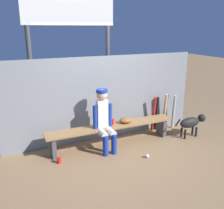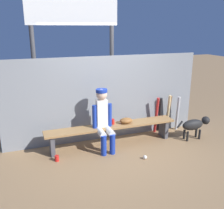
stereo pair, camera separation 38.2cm
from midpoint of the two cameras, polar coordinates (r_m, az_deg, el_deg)
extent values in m
plane|color=olive|center=(5.54, -2.00, -8.93)|extent=(30.00, 30.00, 0.00)
cube|color=gray|center=(5.58, -3.71, 1.29)|extent=(4.37, 0.03, 1.84)
cube|color=olive|center=(5.37, -2.04, -4.83)|extent=(2.79, 0.36, 0.04)
cube|color=#4C4C51|center=(5.16, -15.09, -9.08)|extent=(0.08, 0.29, 0.41)
cube|color=#4C4C51|center=(6.00, 9.09, -4.94)|extent=(0.08, 0.29, 0.41)
cube|color=silver|center=(5.19, -4.32, -2.05)|extent=(0.22, 0.13, 0.57)
sphere|color=beige|center=(5.08, -4.42, 2.18)|extent=(0.22, 0.22, 0.22)
cylinder|color=#193399|center=(5.06, -4.44, 3.02)|extent=(0.23, 0.23, 0.06)
cylinder|color=silver|center=(5.11, -4.45, -6.27)|extent=(0.13, 0.38, 0.13)
cylinder|color=#193399|center=(5.03, -3.65, -9.18)|extent=(0.11, 0.11, 0.41)
cylinder|color=#193399|center=(5.14, -5.91, -2.88)|extent=(0.09, 0.09, 0.49)
cylinder|color=silver|center=(5.17, -2.57, -5.96)|extent=(0.13, 0.38, 0.13)
cylinder|color=#193399|center=(5.09, -1.73, -8.82)|extent=(0.11, 0.11, 0.41)
cylinder|color=#193399|center=(5.24, -2.59, -2.40)|extent=(0.09, 0.09, 0.49)
ellipsoid|color=brown|center=(5.46, 1.04, -3.55)|extent=(0.28, 0.20, 0.12)
cylinder|color=#B22323|center=(6.10, 7.45, -2.17)|extent=(0.09, 0.21, 0.88)
cylinder|color=black|center=(6.23, 8.16, -2.00)|extent=(0.08, 0.13, 0.83)
cylinder|color=tan|center=(6.24, 9.91, -1.68)|extent=(0.09, 0.17, 0.91)
cylinder|color=brown|center=(6.29, 9.87, -1.65)|extent=(0.09, 0.21, 0.88)
cylinder|color=#B7B7BC|center=(6.41, 11.85, -1.63)|extent=(0.08, 0.13, 0.84)
sphere|color=white|center=(5.03, 5.63, -11.35)|extent=(0.07, 0.07, 0.07)
cylinder|color=red|center=(4.97, -13.91, -11.97)|extent=(0.08, 0.08, 0.11)
cylinder|color=red|center=(5.40, -1.96, -3.83)|extent=(0.08, 0.08, 0.11)
cylinder|color=#3F3F42|center=(5.96, -19.12, 4.43)|extent=(0.10, 0.10, 2.45)
cylinder|color=#3F3F42|center=(6.37, -2.67, 6.09)|extent=(0.10, 0.10, 2.45)
cube|color=white|center=(6.00, -11.51, 20.75)|extent=(2.05, 0.08, 0.81)
ellipsoid|color=black|center=(6.01, 15.15, -3.92)|extent=(0.52, 0.20, 0.24)
sphere|color=black|center=(6.20, 17.63, -2.89)|extent=(0.18, 0.18, 0.18)
cylinder|color=black|center=(5.79, 12.57, -3.99)|extent=(0.15, 0.04, 0.16)
cylinder|color=black|center=(6.23, 15.79, -5.49)|extent=(0.05, 0.05, 0.22)
cylinder|color=black|center=(6.15, 16.50, -5.86)|extent=(0.05, 0.05, 0.22)
cylinder|color=black|center=(6.04, 13.44, -6.03)|extent=(0.05, 0.05, 0.22)
cylinder|color=black|center=(5.95, 14.15, -6.42)|extent=(0.05, 0.05, 0.22)
camera|label=1|loc=(0.19, -92.10, -0.63)|focal=41.18mm
camera|label=2|loc=(0.19, 87.90, 0.63)|focal=41.18mm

